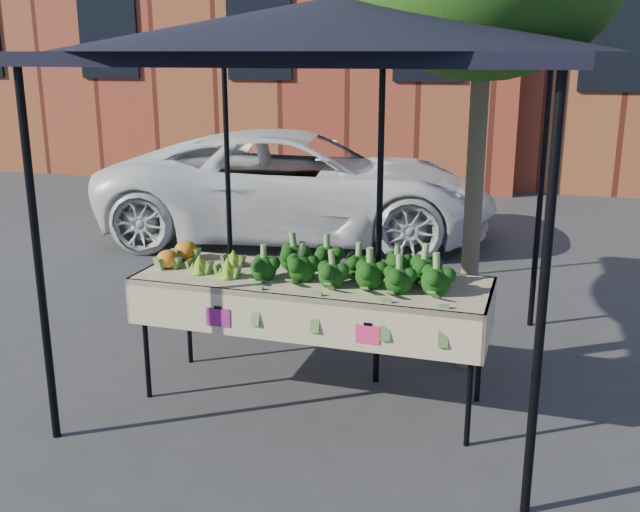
{
  "coord_description": "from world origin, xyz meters",
  "views": [
    {
      "loc": [
        1.23,
        -4.66,
        2.38
      ],
      "look_at": [
        -0.13,
        0.09,
        1.0
      ],
      "focal_mm": 41.16,
      "sensor_mm": 36.0,
      "label": 1
    }
  ],
  "objects_px": {
    "vehicle": "(298,40)",
    "street_tree": "(478,119)",
    "table": "(312,340)",
    "canopy": "(334,197)"
  },
  "relations": [
    {
      "from": "canopy",
      "to": "street_tree",
      "type": "xyz_separation_m",
      "value": [
        0.96,
        0.39,
        0.54
      ]
    },
    {
      "from": "canopy",
      "to": "street_tree",
      "type": "relative_size",
      "value": 0.83
    },
    {
      "from": "vehicle",
      "to": "street_tree",
      "type": "distance_m",
      "value": 4.4
    },
    {
      "from": "vehicle",
      "to": "street_tree",
      "type": "relative_size",
      "value": 1.32
    },
    {
      "from": "table",
      "to": "canopy",
      "type": "bearing_deg",
      "value": 87.14
    },
    {
      "from": "canopy",
      "to": "vehicle",
      "type": "xyz_separation_m",
      "value": [
        -1.53,
        3.97,
        1.15
      ]
    },
    {
      "from": "vehicle",
      "to": "street_tree",
      "type": "bearing_deg",
      "value": -154.47
    },
    {
      "from": "canopy",
      "to": "vehicle",
      "type": "height_order",
      "value": "vehicle"
    },
    {
      "from": "canopy",
      "to": "vehicle",
      "type": "distance_m",
      "value": 4.41
    },
    {
      "from": "table",
      "to": "vehicle",
      "type": "height_order",
      "value": "vehicle"
    }
  ]
}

